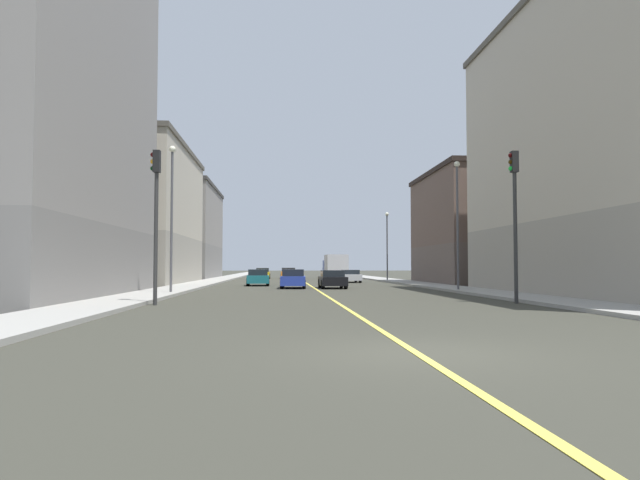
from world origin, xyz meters
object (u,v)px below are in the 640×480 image
object	(u,v)px
street_lamp_left_near	(457,212)
box_truck	(335,266)
traffic_light_left_near	(515,205)
car_teal	(258,278)
building_right_distant	(176,233)
car_black	(332,279)
street_lamp_left_far	(387,239)
car_orange	(288,273)
street_lamp_right_near	(172,204)
car_white	(328,273)
car_blue	(293,279)
traffic_light_right_near	(156,205)
building_left_near	(638,139)
car_yellow	(263,274)
building_left_mid	(484,228)
car_silver	(350,276)
building_right_corner	(16,71)
building_right_midblock	(132,215)

from	to	relation	value
street_lamp_left_near	box_truck	world-z (taller)	street_lamp_left_near
traffic_light_left_near	car_teal	world-z (taller)	traffic_light_left_near
building_right_distant	box_truck	world-z (taller)	building_right_distant
building_right_distant	car_black	size ratio (longest dim) A/B	4.86
car_black	street_lamp_left_far	bearing A→B (deg)	67.51
car_orange	car_teal	bearing A→B (deg)	-96.11
street_lamp_left_near	street_lamp_right_near	world-z (taller)	street_lamp_right_near
street_lamp_left_far	car_teal	xyz separation A→B (m)	(-12.71, -11.20, -3.72)
car_white	car_blue	xyz separation A→B (m)	(-5.74, -38.84, -0.02)
traffic_light_left_near	traffic_light_right_near	bearing A→B (deg)	-180.00
car_white	car_black	xyz separation A→B (m)	(-2.96, -39.40, -0.04)
building_left_near	car_yellow	xyz separation A→B (m)	(-20.27, 44.93, -7.39)
street_lamp_left_far	traffic_light_left_near	bearing A→B (deg)	-91.68
building_left_mid	car_white	size ratio (longest dim) A/B	3.42
street_lamp_left_far	car_yellow	distance (m)	19.79
street_lamp_left_far	box_truck	bearing A→B (deg)	108.25
car_black	car_blue	bearing A→B (deg)	168.71
traffic_light_left_near	car_silver	distance (m)	32.44
building_left_near	car_orange	size ratio (longest dim) A/B	5.41
car_blue	box_truck	world-z (taller)	box_truck
traffic_light_left_near	building_right_corner	bearing A→B (deg)	166.13
building_left_near	car_yellow	world-z (taller)	building_left_near
street_lamp_left_far	car_black	bearing A→B (deg)	-112.49
building_right_distant	car_teal	distance (m)	30.03
street_lamp_right_near	car_silver	world-z (taller)	street_lamp_right_near
car_orange	car_teal	xyz separation A→B (m)	(-2.88, -26.87, -0.03)
building_right_corner	box_truck	bearing A→B (deg)	64.23
street_lamp_left_near	car_white	distance (m)	45.88
building_right_distant	car_yellow	bearing A→B (deg)	-8.72
building_left_near	building_right_corner	distance (m)	31.55
car_blue	car_black	xyz separation A→B (m)	(2.78, -0.55, -0.02)
traffic_light_right_near	traffic_light_left_near	bearing A→B (deg)	0.00
street_lamp_left_far	street_lamp_right_near	bearing A→B (deg)	-123.25
street_lamp_left_near	street_lamp_right_near	size ratio (longest dim) A/B	0.97
building_right_midblock	building_left_mid	bearing A→B (deg)	-4.09
traffic_light_left_near	car_blue	size ratio (longest dim) A/B	1.44
traffic_light_left_near	building_right_distant	bearing A→B (deg)	114.51
building_right_midblock	car_white	distance (m)	34.72
building_left_near	traffic_light_right_near	bearing A→B (deg)	-169.99
building_left_near	building_left_mid	xyz separation A→B (m)	(0.00, 22.37, -3.03)
box_truck	building_right_distant	bearing A→B (deg)	169.92
car_black	car_white	bearing A→B (deg)	85.71
building_right_midblock	traffic_light_right_near	distance (m)	29.91
car_teal	traffic_light_right_near	bearing A→B (deg)	-97.91
building_left_near	building_right_corner	bearing A→B (deg)	177.03
car_orange	box_truck	xyz separation A→B (m)	(5.70, -3.15, 0.91)
car_blue	box_truck	distance (m)	29.96
building_right_corner	box_truck	size ratio (longest dim) A/B	2.90
street_lamp_left_near	car_silver	bearing A→B (deg)	101.17
car_silver	box_truck	xyz separation A→B (m)	(0.01, 15.06, 0.97)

